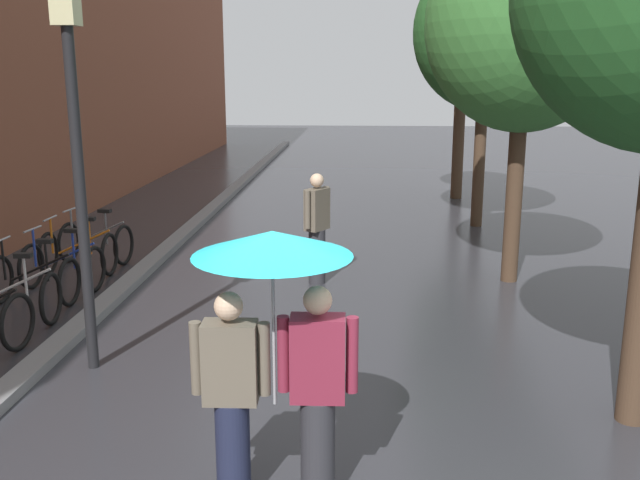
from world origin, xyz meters
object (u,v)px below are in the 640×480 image
street_tree_3 (463,49)px  parked_bicycle_4 (62,266)px  parked_bicycle_5 (79,252)px  parked_bicycle_6 (96,242)px  pedestrian_walking_midground (317,228)px  street_tree_1 (525,25)px  parked_bicycle_3 (34,279)px  street_lamp_post (77,157)px  parked_bicycle_2 (12,297)px  couple_under_umbrella (274,325)px  street_tree_2 (486,33)px

street_tree_3 → parked_bicycle_4: bearing=-129.2°
parked_bicycle_5 → parked_bicycle_6: bearing=88.4°
parked_bicycle_5 → pedestrian_walking_midground: 3.92m
street_tree_1 → parked_bicycle_6: (-6.89, 0.61, -3.51)m
street_tree_3 → parked_bicycle_3: bearing=-127.5°
parked_bicycle_5 → street_lamp_post: street_lamp_post is taller
parked_bicycle_2 → parked_bicycle_3: same height
parked_bicycle_6 → parked_bicycle_4: bearing=-87.5°
couple_under_umbrella → street_tree_3: bearing=77.3°
street_tree_1 → pedestrian_walking_midground: street_tree_1 is taller
parked_bicycle_6 → street_lamp_post: size_ratio=0.29×
parked_bicycle_3 → parked_bicycle_4: bearing=81.0°
street_tree_1 → parked_bicycle_3: size_ratio=4.97×
street_tree_1 → parked_bicycle_5: bearing=-179.3°
parked_bicycle_2 → street_tree_3: bearing=55.1°
couple_under_umbrella → pedestrian_walking_midground: couple_under_umbrella is taller
parked_bicycle_2 → pedestrian_walking_midground: 4.40m
parked_bicycle_2 → couple_under_umbrella: couple_under_umbrella is taller
parked_bicycle_4 → parked_bicycle_6: size_ratio=0.99×
street_tree_1 → parked_bicycle_3: bearing=-166.9°
parked_bicycle_5 → pedestrian_walking_midground: pedestrian_walking_midground is taller
street_tree_2 → parked_bicycle_6: size_ratio=4.84×
parked_bicycle_2 → parked_bicycle_6: bearing=90.6°
street_tree_1 → parked_bicycle_5: size_ratio=5.03×
parked_bicycle_4 → street_lamp_post: bearing=-61.3°
street_tree_2 → parked_bicycle_3: (-7.05, -5.75, -3.62)m
parked_bicycle_3 → street_lamp_post: street_lamp_post is taller
parked_bicycle_3 → parked_bicycle_4: same height
street_tree_1 → street_lamp_post: bearing=-145.1°
street_tree_3 → parked_bicycle_2: size_ratio=4.59×
parked_bicycle_2 → parked_bicycle_5: bearing=91.2°
street_tree_1 → street_lamp_post: (-5.31, -3.70, -1.54)m
parked_bicycle_2 → couple_under_umbrella: 5.45m
couple_under_umbrella → street_lamp_post: bearing=134.5°
street_tree_1 → parked_bicycle_2: size_ratio=4.91×
street_tree_3 → parked_bicycle_5: street_tree_3 is taller
street_tree_1 → pedestrian_walking_midground: (-3.03, -0.31, -3.00)m
parked_bicycle_3 → parked_bicycle_4: 0.70m
parked_bicycle_2 → street_lamp_post: (1.55, -1.28, 1.97)m
street_tree_3 → parked_bicycle_4: (-6.96, -8.52, -3.42)m
parked_bicycle_5 → street_tree_3: bearing=47.5°
street_tree_3 → street_lamp_post: bearing=-115.7°
couple_under_umbrella → pedestrian_walking_midground: 5.80m
street_tree_1 → parked_bicycle_5: (-6.91, -0.09, -3.51)m
parked_bicycle_6 → couple_under_umbrella: bearing=-59.6°
street_tree_2 → parked_bicycle_3: bearing=-140.8°
street_lamp_post → pedestrian_walking_midground: (2.28, 3.39, -1.46)m
street_tree_3 → parked_bicycle_3: street_tree_3 is taller
parked_bicycle_3 → street_lamp_post: 3.30m
street_tree_2 → parked_bicycle_6: 8.64m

